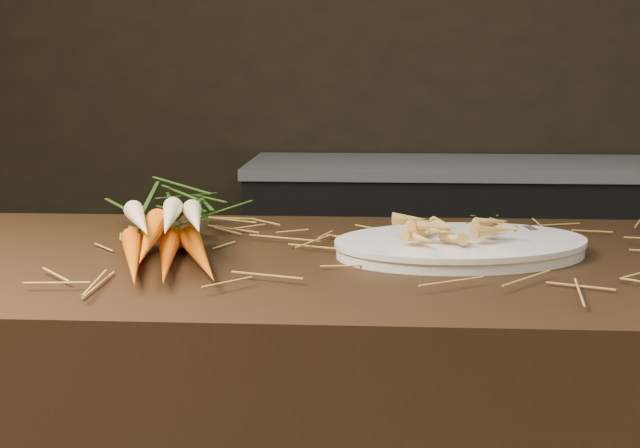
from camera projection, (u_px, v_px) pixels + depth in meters
The scene contains 6 objects.
back_counter at pixel (479, 267), 3.18m from camera, with size 1.82×0.62×0.84m.
straw_bedding at pixel (461, 252), 1.26m from camera, with size 1.40×0.60×0.02m, color olive, non-canonical shape.
root_veg_bunch at pixel (167, 218), 1.34m from camera, with size 0.29×0.56×0.10m.
serving_platter at pixel (461, 248), 1.29m from camera, with size 0.41×0.27×0.02m, color white, non-canonical shape.
roasted_veg_heap at pixel (462, 228), 1.28m from camera, with size 0.20×0.14×0.05m, color #B37B40, non-canonical shape.
serving_fork at pixel (551, 240), 1.29m from camera, with size 0.01×0.15×0.00m, color silver.
Camera 1 is at (-0.15, -0.94, 1.19)m, focal length 45.00 mm.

